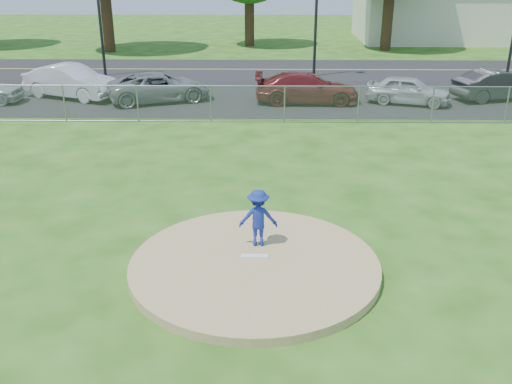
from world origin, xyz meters
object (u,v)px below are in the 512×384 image
(parked_car_white, at_px, (71,82))
(pitcher, at_px, (258,218))
(parked_car_darkred, at_px, (307,88))
(parked_car_gray, at_px, (159,87))
(parked_car_pearl, at_px, (408,90))
(parked_car_charcoal, at_px, (498,85))
(commercial_building, at_px, (459,12))
(traffic_cone, at_px, (133,95))
(traffic_signal_left, at_px, (104,14))

(parked_car_white, bearing_deg, pitcher, -126.08)
(pitcher, relative_size, parked_car_darkred, 0.28)
(pitcher, distance_m, parked_car_gray, 15.60)
(parked_car_darkred, bearing_deg, parked_car_pearl, -90.84)
(pitcher, bearing_deg, parked_car_gray, -73.66)
(parked_car_pearl, bearing_deg, pitcher, 172.82)
(parked_car_charcoal, bearing_deg, parked_car_gray, 76.35)
(commercial_building, height_order, traffic_cone, commercial_building)
(parked_car_white, bearing_deg, parked_car_pearl, -70.29)
(commercial_building, bearing_deg, parked_car_charcoal, -102.30)
(pitcher, bearing_deg, traffic_cone, -69.05)
(parked_car_charcoal, bearing_deg, parked_car_white, 74.09)
(traffic_cone, bearing_deg, parked_car_charcoal, 3.28)
(pitcher, xyz_separation_m, parked_car_charcoal, (11.18, 15.40, -0.16))
(parked_car_gray, bearing_deg, pitcher, 177.04)
(traffic_cone, distance_m, parked_car_charcoal, 17.19)
(parked_car_white, xyz_separation_m, parked_car_charcoal, (20.33, -0.09, -0.07))
(parked_car_gray, bearing_deg, parked_car_pearl, -112.67)
(commercial_building, bearing_deg, parked_car_pearl, -112.04)
(traffic_signal_left, distance_m, parked_car_white, 6.27)
(traffic_signal_left, height_order, pitcher, traffic_signal_left)
(parked_car_darkred, bearing_deg, parked_car_gray, 89.10)
(pitcher, relative_size, parked_car_gray, 0.28)
(commercial_building, relative_size, parked_car_pearl, 4.36)
(commercial_building, relative_size, pitcher, 12.23)
(traffic_signal_left, bearing_deg, parked_car_gray, -57.66)
(commercial_building, relative_size, parked_car_white, 3.47)
(parked_car_white, relative_size, parked_car_charcoal, 1.10)
(traffic_signal_left, xyz_separation_m, parked_car_pearl, (15.56, -6.72, -2.71))
(parked_car_white, relative_size, parked_car_gray, 0.99)
(traffic_cone, xyz_separation_m, parked_car_darkred, (8.06, 0.21, 0.29))
(parked_car_charcoal, bearing_deg, pitcher, 128.36)
(pitcher, xyz_separation_m, parked_car_pearl, (6.73, 14.48, -0.22))
(traffic_signal_left, xyz_separation_m, parked_car_gray, (4.03, -6.36, -2.69))
(parked_car_white, xyz_separation_m, parked_car_darkred, (11.23, -0.86, -0.08))
(traffic_cone, distance_m, parked_car_white, 3.36)
(parked_car_white, height_order, parked_car_gray, parked_car_white)
(pitcher, bearing_deg, parked_car_charcoal, -127.58)
(pitcher, relative_size, parked_car_pearl, 0.36)
(pitcher, bearing_deg, parked_car_darkred, -99.68)
(pitcher, xyz_separation_m, parked_car_gray, (-4.80, 14.84, -0.20))
(commercial_building, height_order, parked_car_gray, commercial_building)
(parked_car_darkred, height_order, parked_car_pearl, parked_car_darkred)
(commercial_building, relative_size, parked_car_darkred, 3.43)
(commercial_building, distance_m, pitcher, 40.49)
(parked_car_gray, xyz_separation_m, parked_car_darkred, (6.88, -0.22, 0.03))
(commercial_building, height_order, pitcher, commercial_building)
(parked_car_white, bearing_deg, traffic_signal_left, 20.12)
(parked_car_darkred, bearing_deg, commercial_building, -30.65)
(traffic_signal_left, relative_size, traffic_cone, 6.99)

